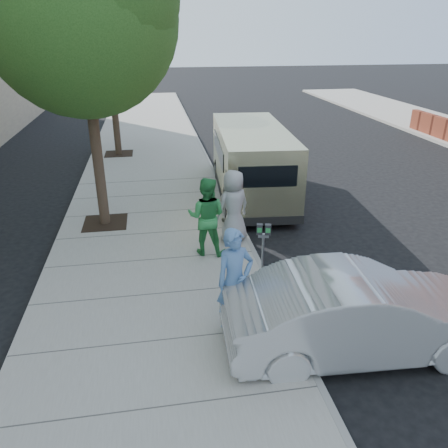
{
  "coord_description": "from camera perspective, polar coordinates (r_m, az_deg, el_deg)",
  "views": [
    {
      "loc": [
        -0.87,
        -9.27,
        5.13
      ],
      "look_at": [
        0.63,
        -0.35,
        1.1
      ],
      "focal_mm": 35.0,
      "sensor_mm": 36.0,
      "label": 1
    }
  ],
  "objects": [
    {
      "name": "sidewalk",
      "position": [
        10.56,
        -9.14,
        -4.92
      ],
      "size": [
        5.0,
        60.0,
        0.15
      ],
      "primitive_type": "cube",
      "color": "gray",
      "rests_on": "ground"
    },
    {
      "name": "ground",
      "position": [
        10.63,
        -3.71,
        -4.89
      ],
      "size": [
        120.0,
        120.0,
        0.0
      ],
      "primitive_type": "plane",
      "color": "black",
      "rests_on": "ground"
    },
    {
      "name": "sedan",
      "position": [
        7.85,
        17.27,
        -11.08
      ],
      "size": [
        4.66,
        1.81,
        1.51
      ],
      "primitive_type": "imported",
      "rotation": [
        0.0,
        0.0,
        1.52
      ],
      "color": "#B6B9BE",
      "rests_on": "ground"
    },
    {
      "name": "tree_near",
      "position": [
        11.76,
        -18.09,
        25.01
      ],
      "size": [
        4.62,
        4.6,
        7.53
      ],
      "color": "black",
      "rests_on": "sidewalk"
    },
    {
      "name": "parking_meter",
      "position": [
        8.95,
        5.15,
        -2.32
      ],
      "size": [
        0.31,
        0.17,
        1.42
      ],
      "rotation": [
        0.0,
        0.0,
        -0.26
      ],
      "color": "gray",
      "rests_on": "sidewalk"
    },
    {
      "name": "van",
      "position": [
        14.42,
        3.55,
        8.24
      ],
      "size": [
        2.52,
        6.33,
        2.3
      ],
      "rotation": [
        0.0,
        0.0,
        -0.08
      ],
      "color": "beige",
      "rests_on": "ground"
    },
    {
      "name": "person_green_shirt",
      "position": [
        10.3,
        -2.29,
        0.99
      ],
      "size": [
        1.11,
        0.99,
        1.91
      ],
      "primitive_type": "imported",
      "rotation": [
        0.0,
        0.0,
        2.81
      ],
      "color": "#2E8D44",
      "rests_on": "sidewalk"
    },
    {
      "name": "person_striped_polo",
      "position": [
        12.16,
        0.81,
        3.93
      ],
      "size": [
        0.92,
        0.97,
        1.61
      ],
      "primitive_type": "imported",
      "rotation": [
        0.0,
        0.0,
        3.99
      ],
      "color": "gray",
      "rests_on": "sidewalk"
    },
    {
      "name": "tree_far",
      "position": [
        19.32,
        -14.86,
        22.58
      ],
      "size": [
        3.92,
        3.8,
        6.49
      ],
      "color": "black",
      "rests_on": "sidewalk"
    },
    {
      "name": "curb_face",
      "position": [
        10.81,
        3.91,
        -3.93
      ],
      "size": [
        0.12,
        60.0,
        0.16
      ],
      "primitive_type": "cube",
      "color": "gray",
      "rests_on": "ground"
    },
    {
      "name": "person_officer",
      "position": [
        7.72,
        1.42,
        -7.33
      ],
      "size": [
        0.81,
        0.64,
        1.93
      ],
      "primitive_type": "imported",
      "rotation": [
        0.0,
        0.0,
        0.29
      ],
      "color": "#527AAE",
      "rests_on": "sidewalk"
    },
    {
      "name": "person_gray_shirt",
      "position": [
        10.9,
        1.23,
        2.26
      ],
      "size": [
        1.09,
        0.93,
        1.88
      ],
      "primitive_type": "imported",
      "rotation": [
        0.0,
        0.0,
        3.59
      ],
      "color": "#9B9B9D",
      "rests_on": "sidewalk"
    }
  ]
}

